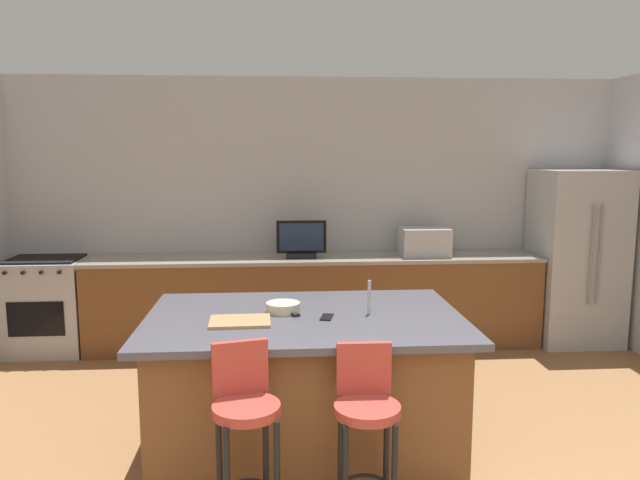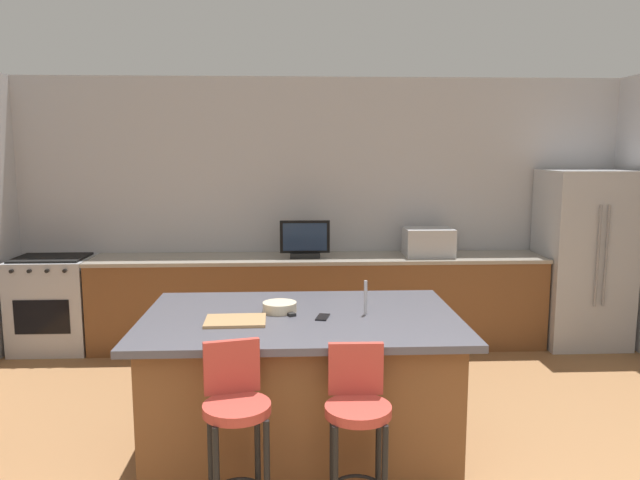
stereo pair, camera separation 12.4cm
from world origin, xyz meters
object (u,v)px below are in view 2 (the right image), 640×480
range_oven (54,304)px  tv_monitor (305,241)px  cell_phone (323,317)px  bar_stool_left (236,424)px  refrigerator (583,258)px  microwave (428,242)px  cutting_board (235,321)px  kitchen_island (301,384)px  fruit_bowl (280,307)px  tv_remote (287,312)px  bar_stool_right (357,423)px

range_oven → tv_monitor: tv_monitor is taller
tv_monitor → cell_phone: 2.26m
bar_stool_left → cell_phone: bar_stool_left is taller
refrigerator → microwave: (-1.57, 0.05, 0.17)m
refrigerator → cutting_board: size_ratio=4.86×
cell_phone → microwave: bearing=76.4°
microwave → cell_phone: size_ratio=3.20×
kitchen_island → microwave: size_ratio=4.16×
fruit_bowl → cutting_board: fruit_bowl is taller
refrigerator → kitchen_island: bearing=-142.9°
range_oven → microwave: (3.74, 0.00, 0.59)m
microwave → cutting_board: 2.94m
kitchen_island → refrigerator: (2.89, 2.19, 0.41)m
bar_stool_left → cell_phone: (0.48, 0.77, 0.33)m
range_oven → cell_phone: bearing=-42.0°
kitchen_island → tv_remote: 0.48m
range_oven → bar_stool_left: bar_stool_left is taller
kitchen_island → bar_stool_right: size_ratio=2.04×
bar_stool_left → tv_remote: (0.25, 0.87, 0.34)m
refrigerator → bar_stool_right: bearing=-131.1°
bar_stool_left → fruit_bowl: 1.01m
cell_phone → refrigerator: bearing=52.9°
refrigerator → cell_phone: size_ratio=11.86×
refrigerator → microwave: refrigerator is taller
kitchen_island → microwave: 2.67m
cutting_board → cell_phone: bearing=7.9°
range_oven → cutting_board: cutting_board is taller
bar_stool_right → fruit_bowl: (-0.41, 0.90, 0.38)m
microwave → cell_phone: 2.59m
refrigerator → range_oven: size_ratio=1.89×
microwave → bar_stool_right: microwave is taller
range_oven → tv_monitor: 2.57m
microwave → cell_phone: (-1.18, -2.31, -0.12)m
tv_remote → cutting_board: (-0.31, -0.18, -0.00)m
range_oven → refrigerator: bearing=-0.5°
range_oven → tv_monitor: size_ratio=1.91×
tv_monitor → cell_phone: size_ratio=3.28×
bar_stool_left → cutting_board: 0.77m
kitchen_island → refrigerator: 3.65m
tv_remote → bar_stool_left: bearing=-134.5°
refrigerator → tv_remote: refrigerator is taller
microwave → range_oven: bearing=-180.0°
tv_monitor → tv_remote: 2.16m
fruit_bowl → kitchen_island: bearing=-33.1°
refrigerator → range_oven: 5.33m
bar_stool_right → range_oven: bearing=132.3°
refrigerator → tv_monitor: size_ratio=3.62×
tv_monitor → fruit_bowl: bearing=-95.7°
bar_stool_right → tv_remote: (-0.36, 0.85, 0.36)m
tv_monitor → cutting_board: (-0.47, -2.33, -0.14)m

